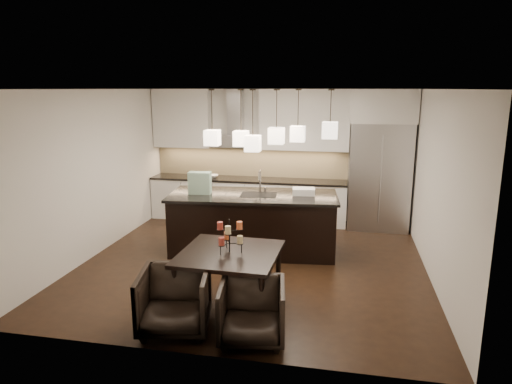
% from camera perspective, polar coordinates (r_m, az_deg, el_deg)
% --- Properties ---
extents(floor, '(5.50, 5.50, 0.02)m').
position_cam_1_polar(floor, '(7.64, -0.30, -8.85)').
color(floor, black).
rests_on(floor, ground).
extents(ceiling, '(5.50, 5.50, 0.02)m').
position_cam_1_polar(ceiling, '(7.10, -0.32, 12.82)').
color(ceiling, white).
rests_on(ceiling, wall_back).
extents(wall_back, '(5.50, 0.02, 2.80)m').
position_cam_1_polar(wall_back, '(9.92, 2.89, 4.63)').
color(wall_back, silver).
rests_on(wall_back, ground).
extents(wall_front, '(5.50, 0.02, 2.80)m').
position_cam_1_polar(wall_front, '(4.65, -7.16, -4.95)').
color(wall_front, silver).
rests_on(wall_front, ground).
extents(wall_left, '(0.02, 5.50, 2.80)m').
position_cam_1_polar(wall_left, '(8.24, -19.49, 2.22)').
color(wall_left, silver).
rests_on(wall_left, ground).
extents(wall_right, '(0.02, 5.50, 2.80)m').
position_cam_1_polar(wall_right, '(7.22, 21.69, 0.64)').
color(wall_right, silver).
rests_on(wall_right, ground).
extents(refrigerator, '(1.20, 0.72, 2.15)m').
position_cam_1_polar(refrigerator, '(9.52, 15.14, 1.87)').
color(refrigerator, '#B7B7BA').
rests_on(refrigerator, floor).
extents(fridge_panel, '(1.26, 0.72, 0.65)m').
position_cam_1_polar(fridge_panel, '(9.36, 15.65, 10.31)').
color(fridge_panel, silver).
rests_on(fridge_panel, refrigerator).
extents(lower_cabinets, '(4.21, 0.62, 0.88)m').
position_cam_1_polar(lower_cabinets, '(9.89, -1.03, -1.04)').
color(lower_cabinets, silver).
rests_on(lower_cabinets, floor).
extents(countertop, '(4.21, 0.66, 0.04)m').
position_cam_1_polar(countertop, '(9.79, -1.04, 1.57)').
color(countertop, black).
rests_on(countertop, lower_cabinets).
extents(backsplash, '(4.21, 0.02, 0.63)m').
position_cam_1_polar(backsplash, '(10.02, -0.69, 3.78)').
color(backsplash, beige).
rests_on(backsplash, countertop).
extents(upper_cab_left, '(1.25, 0.35, 1.25)m').
position_cam_1_polar(upper_cab_left, '(10.17, -9.16, 9.09)').
color(upper_cab_left, silver).
rests_on(upper_cab_left, wall_back).
extents(upper_cab_right, '(1.85, 0.35, 1.25)m').
position_cam_1_polar(upper_cab_right, '(9.58, 6.09, 8.95)').
color(upper_cab_right, silver).
rests_on(upper_cab_right, wall_back).
extents(hood_canopy, '(0.90, 0.52, 0.24)m').
position_cam_1_polar(hood_canopy, '(9.78, -2.73, 6.41)').
color(hood_canopy, '#B7B7BA').
rests_on(hood_canopy, wall_back).
extents(hood_chimney, '(0.30, 0.28, 0.96)m').
position_cam_1_polar(hood_chimney, '(9.84, -2.61, 9.96)').
color(hood_chimney, '#B7B7BA').
rests_on(hood_chimney, hood_canopy).
extents(fruit_bowl, '(0.32, 0.32, 0.06)m').
position_cam_1_polar(fruit_bowl, '(9.93, -5.50, 1.98)').
color(fruit_bowl, silver).
rests_on(fruit_bowl, countertop).
extents(island_body, '(2.89, 1.39, 0.98)m').
position_cam_1_polar(island_body, '(8.00, -0.36, -4.03)').
color(island_body, black).
rests_on(island_body, floor).
extents(island_top, '(2.99, 1.49, 0.04)m').
position_cam_1_polar(island_top, '(7.86, -0.37, -0.45)').
color(island_top, black).
rests_on(island_top, island_body).
extents(faucet, '(0.14, 0.28, 0.42)m').
position_cam_1_polar(faucet, '(7.91, 0.52, 1.37)').
color(faucet, silver).
rests_on(faucet, island_top).
extents(tote_bag, '(0.40, 0.24, 0.38)m').
position_cam_1_polar(tote_bag, '(7.93, -7.04, 1.13)').
color(tote_bag, '#185337').
rests_on(tote_bag, island_top).
extents(food_container, '(0.40, 0.31, 0.11)m').
position_cam_1_polar(food_container, '(7.87, 5.99, 0.07)').
color(food_container, silver).
rests_on(food_container, island_top).
extents(dining_table, '(1.29, 1.29, 0.75)m').
position_cam_1_polar(dining_table, '(6.09, -3.27, -10.79)').
color(dining_table, black).
rests_on(dining_table, floor).
extents(candelabra, '(0.37, 0.37, 0.44)m').
position_cam_1_polar(candelabra, '(5.87, -3.34, -5.47)').
color(candelabra, black).
rests_on(candelabra, dining_table).
extents(candle_a, '(0.08, 0.08, 0.10)m').
position_cam_1_polar(candle_a, '(5.85, -2.01, -5.97)').
color(candle_a, '#D7C185').
rests_on(candle_a, candelabra).
extents(candle_b, '(0.08, 0.08, 0.10)m').
position_cam_1_polar(candle_b, '(6.02, -3.65, -5.45)').
color(candle_b, orange).
rests_on(candle_b, candelabra).
extents(candle_c, '(0.08, 0.08, 0.10)m').
position_cam_1_polar(candle_c, '(5.80, -4.34, -6.17)').
color(candle_c, '#A9372C').
rests_on(candle_c, candelabra).
extents(candle_d, '(0.08, 0.08, 0.10)m').
position_cam_1_polar(candle_d, '(5.89, -2.08, -4.20)').
color(candle_d, orange).
rests_on(candle_d, candelabra).
extents(candle_e, '(0.08, 0.08, 0.10)m').
position_cam_1_polar(candle_e, '(5.89, -4.51, -4.23)').
color(candle_e, '#A9372C').
rests_on(candle_e, candelabra).
extents(candle_f, '(0.08, 0.08, 0.10)m').
position_cam_1_polar(candle_f, '(5.71, -3.53, -4.76)').
color(candle_f, '#D7C185').
rests_on(candle_f, candelabra).
extents(armchair_left, '(0.95, 0.97, 0.75)m').
position_cam_1_polar(armchair_left, '(5.59, -10.16, -13.21)').
color(armchair_left, black).
rests_on(armchair_left, floor).
extents(armchair_right, '(0.84, 0.86, 0.69)m').
position_cam_1_polar(armchair_right, '(5.33, -0.51, -14.71)').
color(armchair_right, black).
rests_on(armchair_right, floor).
extents(pendant_a, '(0.24, 0.24, 0.26)m').
position_cam_1_polar(pendant_a, '(7.80, -5.48, 6.76)').
color(pendant_a, beige).
rests_on(pendant_a, ceiling).
extents(pendant_b, '(0.24, 0.24, 0.26)m').
position_cam_1_polar(pendant_b, '(7.88, -1.88, 6.70)').
color(pendant_b, beige).
rests_on(pendant_b, ceiling).
extents(pendant_c, '(0.24, 0.24, 0.26)m').
position_cam_1_polar(pendant_c, '(7.36, 2.56, 7.04)').
color(pendant_c, beige).
rests_on(pendant_c, ceiling).
extents(pendant_d, '(0.24, 0.24, 0.26)m').
position_cam_1_polar(pendant_d, '(7.77, 5.24, 7.25)').
color(pendant_d, beige).
rests_on(pendant_d, ceiling).
extents(pendant_e, '(0.24, 0.24, 0.26)m').
position_cam_1_polar(pendant_e, '(7.32, 9.22, 7.62)').
color(pendant_e, beige).
rests_on(pendant_e, ceiling).
extents(pendant_f, '(0.24, 0.24, 0.26)m').
position_cam_1_polar(pendant_f, '(7.46, -0.41, 6.09)').
color(pendant_f, beige).
rests_on(pendant_f, ceiling).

